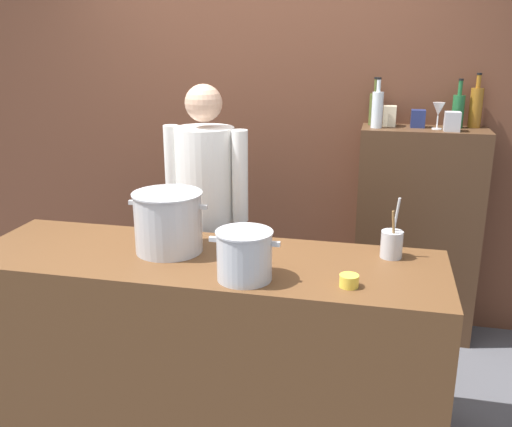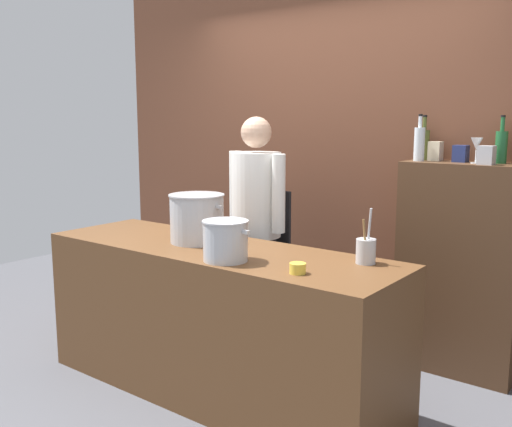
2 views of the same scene
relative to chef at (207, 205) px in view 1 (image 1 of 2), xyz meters
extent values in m
plane|color=#4C4C51|center=(0.19, -0.64, -0.96)|extent=(8.00, 8.00, 0.00)
cube|color=brown|center=(0.19, 0.76, 0.54)|extent=(4.40, 0.10, 3.00)
cube|color=brown|center=(0.19, -0.64, -0.51)|extent=(2.28, 0.70, 0.90)
cube|color=#472D1C|center=(1.23, 0.55, -0.28)|extent=(0.76, 0.32, 1.37)
cylinder|color=black|center=(0.10, -0.02, -0.54)|extent=(0.14, 0.14, 0.84)
cylinder|color=black|center=(-0.10, 0.01, -0.54)|extent=(0.14, 0.14, 0.84)
cylinder|color=white|center=(0.00, 0.00, 0.17)|extent=(0.34, 0.34, 0.58)
cube|color=black|center=(0.03, 0.17, -0.07)|extent=(0.30, 0.08, 0.52)
cylinder|color=white|center=(0.22, -0.05, 0.19)|extent=(0.09, 0.09, 0.52)
cylinder|color=white|center=(-0.22, 0.04, 0.19)|extent=(0.09, 0.09, 0.52)
sphere|color=tan|center=(0.00, 0.00, 0.59)|extent=(0.21, 0.21, 0.21)
cylinder|color=#B7BABF|center=(0.00, -0.60, 0.08)|extent=(0.33, 0.33, 0.29)
cylinder|color=#B7BABF|center=(0.00, -0.60, 0.23)|extent=(0.34, 0.34, 0.01)
cube|color=#B7BABF|center=(-0.18, -0.60, 0.17)|extent=(0.04, 0.02, 0.02)
cube|color=#B7BABF|center=(0.18, -0.60, 0.17)|extent=(0.04, 0.02, 0.02)
cylinder|color=#B7BABF|center=(0.44, -0.85, 0.04)|extent=(0.24, 0.24, 0.21)
cylinder|color=#B7BABF|center=(0.44, -0.85, 0.15)|extent=(0.25, 0.25, 0.01)
cube|color=#B7BABF|center=(0.30, -0.85, 0.11)|extent=(0.04, 0.02, 0.02)
cube|color=#B7BABF|center=(0.58, -0.85, 0.11)|extent=(0.04, 0.02, 0.02)
cylinder|color=#B7BABF|center=(1.06, -0.44, 0.00)|extent=(0.10, 0.10, 0.13)
cylinder|color=#B7BABF|center=(1.07, -0.43, 0.09)|extent=(0.04, 0.03, 0.27)
cylinder|color=olive|center=(1.06, -0.47, 0.06)|extent=(0.03, 0.02, 0.22)
cylinder|color=yellow|center=(0.89, -0.83, -0.04)|extent=(0.08, 0.08, 0.05)
cylinder|color=#475123|center=(0.92, 0.63, 0.51)|extent=(0.07, 0.07, 0.20)
cylinder|color=#475123|center=(0.92, 0.63, 0.65)|extent=(0.03, 0.03, 0.09)
cylinder|color=black|center=(0.92, 0.63, 0.70)|extent=(0.03, 0.03, 0.01)
cylinder|color=#1E592D|center=(1.42, 0.62, 0.51)|extent=(0.07, 0.07, 0.20)
cylinder|color=#1E592D|center=(1.42, 0.62, 0.65)|extent=(0.03, 0.03, 0.09)
cylinder|color=black|center=(1.42, 0.62, 0.70)|extent=(0.03, 0.03, 0.01)
cylinder|color=#8C5919|center=(1.52, 0.65, 0.53)|extent=(0.08, 0.08, 0.24)
cylinder|color=#8C5919|center=(1.52, 0.65, 0.69)|extent=(0.03, 0.03, 0.08)
cylinder|color=black|center=(1.52, 0.65, 0.73)|extent=(0.03, 0.03, 0.01)
cylinder|color=silver|center=(0.94, 0.51, 0.52)|extent=(0.07, 0.07, 0.22)
cylinder|color=silver|center=(0.94, 0.51, 0.66)|extent=(0.02, 0.02, 0.07)
cylinder|color=black|center=(0.94, 0.51, 0.70)|extent=(0.03, 0.03, 0.01)
cylinder|color=silver|center=(1.30, 0.53, 0.41)|extent=(0.06, 0.06, 0.01)
cylinder|color=silver|center=(1.30, 0.53, 0.45)|extent=(0.01, 0.01, 0.08)
cone|color=silver|center=(1.30, 0.53, 0.53)|extent=(0.07, 0.07, 0.08)
cube|color=beige|center=(1.01, 0.60, 0.47)|extent=(0.08, 0.08, 0.13)
cube|color=#B2B2B7|center=(1.37, 0.47, 0.47)|extent=(0.09, 0.09, 0.11)
cube|color=navy|center=(1.18, 0.58, 0.46)|extent=(0.08, 0.08, 0.11)
camera|label=1|loc=(0.99, -3.05, 0.93)|focal=39.87mm
camera|label=2|loc=(2.40, -3.14, 0.69)|focal=40.79mm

